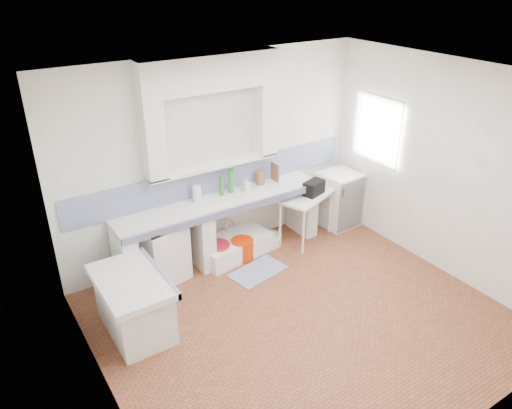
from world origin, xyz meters
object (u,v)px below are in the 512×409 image
stove (162,252)px  fridge (339,199)px  sink (233,247)px  side_table (306,217)px

stove → fridge: size_ratio=0.92×
sink → side_table: 1.19m
stove → sink: stove is taller
side_table → stove: bearing=153.7°
stove → fridge: (2.96, -0.12, 0.04)m
sink → fridge: 1.91m
stove → side_table: (2.22, -0.22, -0.03)m
stove → sink: bearing=-12.8°
stove → sink: 1.11m
side_table → fridge: size_ratio=1.03×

